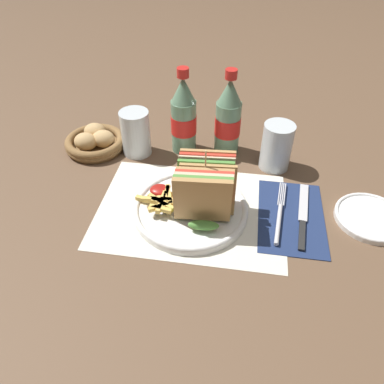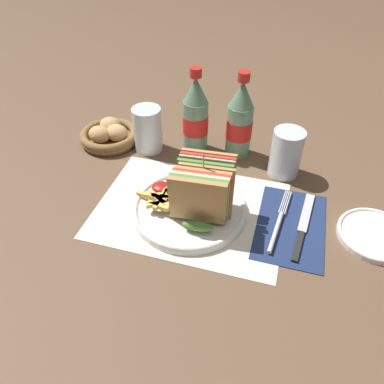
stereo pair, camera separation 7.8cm
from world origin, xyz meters
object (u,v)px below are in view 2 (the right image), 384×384
at_px(coke_bottle_far, 240,122).
at_px(glass_near, 286,156).
at_px(club_sandwich, 204,191).
at_px(bread_basket, 109,135).
at_px(plate_main, 189,209).
at_px(glass_far, 148,129).
at_px(fork, 278,225).
at_px(side_saucer, 375,235).
at_px(knife, 303,226).
at_px(coke_bottle_near, 196,117).

height_order(coke_bottle_far, glass_near, coke_bottle_far).
distance_m(club_sandwich, bread_basket, 0.38).
relative_size(plate_main, glass_far, 2.10).
bearing_deg(fork, glass_far, 156.86).
relative_size(plate_main, bread_basket, 1.58).
relative_size(fork, glass_far, 1.65).
distance_m(glass_far, side_saucer, 0.56).
height_order(bread_basket, side_saucer, bread_basket).
bearing_deg(glass_far, knife, -23.99).
bearing_deg(fork, glass_near, 98.65).
relative_size(club_sandwich, coke_bottle_far, 0.68).
bearing_deg(club_sandwich, side_saucer, 6.79).
distance_m(coke_bottle_far, glass_near, 0.14).
relative_size(plate_main, club_sandwich, 1.64).
bearing_deg(side_saucer, fork, -170.93).
height_order(knife, glass_far, glass_far).
bearing_deg(plate_main, club_sandwich, -9.33).
bearing_deg(knife, side_saucer, 11.58).
height_order(coke_bottle_near, coke_bottle_far, same).
relative_size(coke_bottle_near, glass_far, 1.89).
xyz_separation_m(fork, knife, (0.05, 0.02, -0.00)).
distance_m(club_sandwich, glass_far, 0.29).
height_order(coke_bottle_near, side_saucer, coke_bottle_near).
distance_m(club_sandwich, coke_bottle_far, 0.25).
bearing_deg(fork, side_saucer, 14.82).
height_order(fork, coke_bottle_far, coke_bottle_far).
height_order(plate_main, knife, plate_main).
distance_m(fork, knife, 0.05).
relative_size(club_sandwich, fork, 0.78).
height_order(club_sandwich, fork, club_sandwich).
bearing_deg(glass_far, fork, -28.89).
relative_size(plate_main, coke_bottle_far, 1.11).
distance_m(glass_near, bread_basket, 0.45).
bearing_deg(club_sandwich, coke_bottle_far, 85.00).
relative_size(plate_main, knife, 1.21).
distance_m(club_sandwich, coke_bottle_near, 0.25).
distance_m(plate_main, bread_basket, 0.34).
xyz_separation_m(fork, coke_bottle_near, (-0.24, 0.23, 0.08)).
relative_size(knife, side_saucer, 1.37).
bearing_deg(glass_near, glass_far, 178.79).
xyz_separation_m(club_sandwich, coke_bottle_near, (-0.09, 0.24, 0.02)).
bearing_deg(side_saucer, bread_basket, 165.69).
bearing_deg(glass_near, coke_bottle_far, 157.69).
distance_m(fork, glass_near, 0.19).
xyz_separation_m(plate_main, fork, (0.18, 0.01, -0.00)).
bearing_deg(bread_basket, coke_bottle_far, 6.93).
relative_size(coke_bottle_near, side_saucer, 1.49).
bearing_deg(plate_main, coke_bottle_near, 102.89).
xyz_separation_m(club_sandwich, coke_bottle_far, (0.02, 0.25, 0.02)).
distance_m(coke_bottle_near, coke_bottle_far, 0.11).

